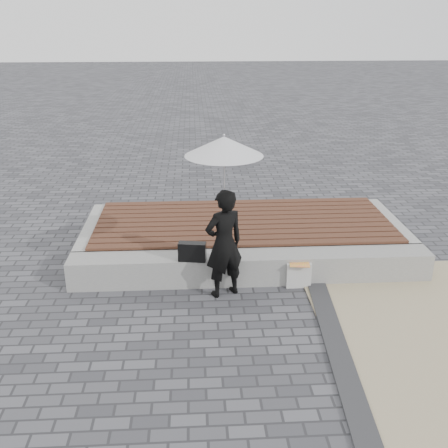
{
  "coord_description": "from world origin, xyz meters",
  "views": [
    {
      "loc": [
        -0.77,
        -5.0,
        3.45
      ],
      "look_at": [
        -0.4,
        1.22,
        1.0
      ],
      "focal_mm": 42.5,
      "sensor_mm": 36.0,
      "label": 1
    }
  ],
  "objects_px": {
    "parasol": "(224,146)",
    "canvas_tote": "(298,274)",
    "woman": "(224,244)",
    "seating_ledge": "(251,267)",
    "handbag": "(192,252)"
  },
  "relations": [
    {
      "from": "seating_ledge",
      "to": "handbag",
      "type": "bearing_deg",
      "value": -168.51
    },
    {
      "from": "parasol",
      "to": "canvas_tote",
      "type": "xyz_separation_m",
      "value": [
        1.02,
        0.16,
        -1.82
      ]
    },
    {
      "from": "seating_ledge",
      "to": "handbag",
      "type": "height_order",
      "value": "handbag"
    },
    {
      "from": "parasol",
      "to": "handbag",
      "type": "xyz_separation_m",
      "value": [
        -0.41,
        0.21,
        -1.47
      ]
    },
    {
      "from": "canvas_tote",
      "to": "woman",
      "type": "bearing_deg",
      "value": -171.61
    },
    {
      "from": "canvas_tote",
      "to": "handbag",
      "type": "bearing_deg",
      "value": 177.36
    },
    {
      "from": "handbag",
      "to": "woman",
      "type": "bearing_deg",
      "value": -18.51
    },
    {
      "from": "seating_ledge",
      "to": "parasol",
      "type": "bearing_deg",
      "value": -136.65
    },
    {
      "from": "woman",
      "to": "handbag",
      "type": "xyz_separation_m",
      "value": [
        -0.41,
        0.21,
        -0.2
      ]
    },
    {
      "from": "seating_ledge",
      "to": "woman",
      "type": "height_order",
      "value": "woman"
    },
    {
      "from": "handbag",
      "to": "canvas_tote",
      "type": "relative_size",
      "value": 1.04
    },
    {
      "from": "seating_ledge",
      "to": "handbag",
      "type": "relative_size",
      "value": 13.65
    },
    {
      "from": "woman",
      "to": "seating_ledge",
      "type": "bearing_deg",
      "value": -161.51
    },
    {
      "from": "handbag",
      "to": "canvas_tote",
      "type": "distance_m",
      "value": 1.48
    },
    {
      "from": "seating_ledge",
      "to": "parasol",
      "type": "relative_size",
      "value": 4.1
    }
  ]
}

